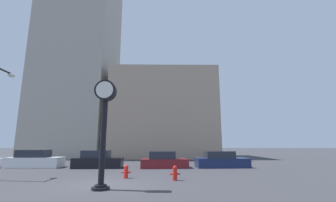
{
  "coord_description": "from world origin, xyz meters",
  "views": [
    {
      "loc": [
        3.08,
        -11.92,
        2.03
      ],
      "look_at": [
        3.39,
        10.8,
        6.36
      ],
      "focal_mm": 24.0,
      "sensor_mm": 36.0,
      "label": 1
    }
  ],
  "objects_px": {
    "car_maroon": "(164,161)",
    "car_navy": "(221,160)",
    "car_black": "(98,160)",
    "fire_hydrant_near": "(126,171)",
    "street_clock": "(104,118)",
    "fire_hydrant_far": "(175,173)",
    "car_white": "(35,160)"
  },
  "relations": [
    {
      "from": "fire_hydrant_near",
      "to": "car_navy",
      "type": "bearing_deg",
      "value": 40.57
    },
    {
      "from": "street_clock",
      "to": "car_white",
      "type": "xyz_separation_m",
      "value": [
        -8.38,
        9.56,
        -2.59
      ]
    },
    {
      "from": "car_navy",
      "to": "fire_hydrant_far",
      "type": "relative_size",
      "value": 5.66
    },
    {
      "from": "car_white",
      "to": "car_navy",
      "type": "bearing_deg",
      "value": -1.4
    },
    {
      "from": "street_clock",
      "to": "car_maroon",
      "type": "distance_m",
      "value": 10.03
    },
    {
      "from": "fire_hydrant_near",
      "to": "fire_hydrant_far",
      "type": "distance_m",
      "value": 3.01
    },
    {
      "from": "car_maroon",
      "to": "fire_hydrant_near",
      "type": "bearing_deg",
      "value": -113.95
    },
    {
      "from": "car_black",
      "to": "fire_hydrant_far",
      "type": "bearing_deg",
      "value": -49.01
    },
    {
      "from": "car_maroon",
      "to": "fire_hydrant_near",
      "type": "distance_m",
      "value": 6.31
    },
    {
      "from": "car_black",
      "to": "car_navy",
      "type": "bearing_deg",
      "value": -0.48
    },
    {
      "from": "street_clock",
      "to": "car_black",
      "type": "relative_size",
      "value": 1.25
    },
    {
      "from": "car_black",
      "to": "car_navy",
      "type": "xyz_separation_m",
      "value": [
        10.67,
        0.33,
        -0.03
      ]
    },
    {
      "from": "fire_hydrant_near",
      "to": "fire_hydrant_far",
      "type": "relative_size",
      "value": 0.97
    },
    {
      "from": "car_white",
      "to": "fire_hydrant_near",
      "type": "relative_size",
      "value": 5.68
    },
    {
      "from": "car_black",
      "to": "fire_hydrant_near",
      "type": "relative_size",
      "value": 5.28
    },
    {
      "from": "street_clock",
      "to": "car_navy",
      "type": "bearing_deg",
      "value": 50.77
    },
    {
      "from": "car_maroon",
      "to": "car_navy",
      "type": "distance_m",
      "value": 5.04
    },
    {
      "from": "street_clock",
      "to": "car_navy",
      "type": "distance_m",
      "value": 12.62
    },
    {
      "from": "car_navy",
      "to": "fire_hydrant_near",
      "type": "xyz_separation_m",
      "value": [
        -7.24,
        -6.2,
        -0.19
      ]
    },
    {
      "from": "car_maroon",
      "to": "car_navy",
      "type": "relative_size",
      "value": 0.9
    },
    {
      "from": "fire_hydrant_far",
      "to": "fire_hydrant_near",
      "type": "bearing_deg",
      "value": 163.56
    },
    {
      "from": "car_white",
      "to": "fire_hydrant_far",
      "type": "relative_size",
      "value": 5.51
    },
    {
      "from": "car_black",
      "to": "street_clock",
      "type": "bearing_deg",
      "value": -75.0
    },
    {
      "from": "car_maroon",
      "to": "fire_hydrant_far",
      "type": "bearing_deg",
      "value": -87.73
    },
    {
      "from": "car_black",
      "to": "fire_hydrant_near",
      "type": "height_order",
      "value": "car_black"
    },
    {
      "from": "car_white",
      "to": "street_clock",
      "type": "bearing_deg",
      "value": -50.14
    },
    {
      "from": "street_clock",
      "to": "fire_hydrant_far",
      "type": "relative_size",
      "value": 6.41
    },
    {
      "from": "car_white",
      "to": "car_navy",
      "type": "xyz_separation_m",
      "value": [
        16.19,
        0.0,
        -0.05
      ]
    },
    {
      "from": "car_white",
      "to": "car_black",
      "type": "relative_size",
      "value": 1.08
    },
    {
      "from": "car_maroon",
      "to": "street_clock",
      "type": "bearing_deg",
      "value": -110.11
    },
    {
      "from": "car_black",
      "to": "fire_hydrant_near",
      "type": "bearing_deg",
      "value": -61.93
    },
    {
      "from": "car_black",
      "to": "car_maroon",
      "type": "xyz_separation_m",
      "value": [
        5.64,
        0.04,
        -0.04
      ]
    }
  ]
}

